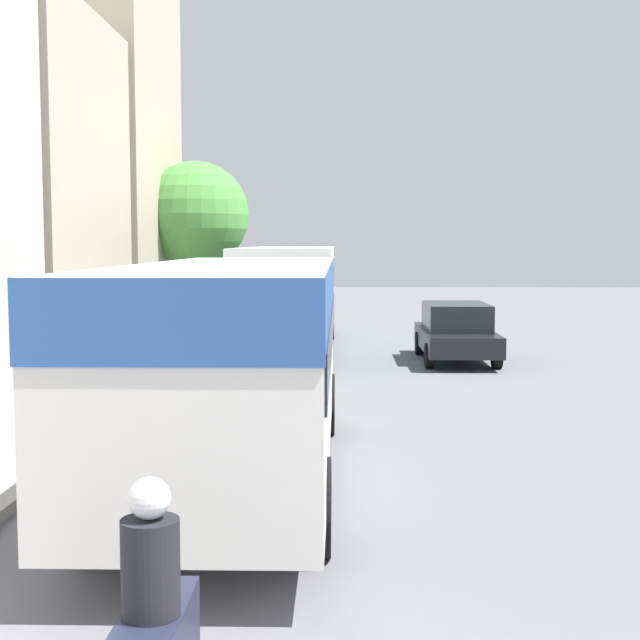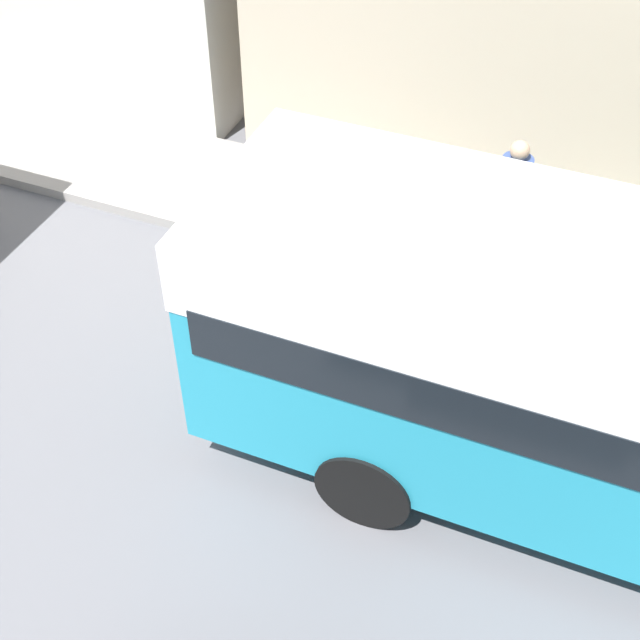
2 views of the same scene
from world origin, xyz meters
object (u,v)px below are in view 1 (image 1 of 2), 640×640
Objects in this scene: motorcycle_behind_lead at (154,640)px; car_crossing at (456,331)px; pedestrian_near_curb at (160,321)px; bus_following at (290,284)px; bus_lead at (236,340)px.

car_crossing is at bearing 76.92° from motorcycle_behind_lead.
motorcycle_behind_lead is 0.50× the size of car_crossing.
pedestrian_near_curb reaches higher than motorcycle_behind_lead.
pedestrian_near_curb is at bearing -138.26° from bus_following.
bus_following is at bearing -25.89° from car_crossing.
motorcycle_behind_lead is at bearing -89.14° from bus_following.
motorcycle_behind_lead is 17.90m from pedestrian_near_curb.
motorcycle_behind_lead is (0.22, -6.26, -1.19)m from bus_lead.
car_crossing is 2.40× the size of pedestrian_near_curb.
bus_following reaches higher than car_crossing.
bus_lead reaches higher than pedestrian_near_curb.
bus_following is 5.17m from car_crossing.
bus_lead is at bearing -73.78° from pedestrian_near_curb.
pedestrian_near_curb is (-3.50, 17.55, 0.42)m from motorcycle_behind_lead.
bus_following is at bearing 90.86° from motorcycle_behind_lead.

